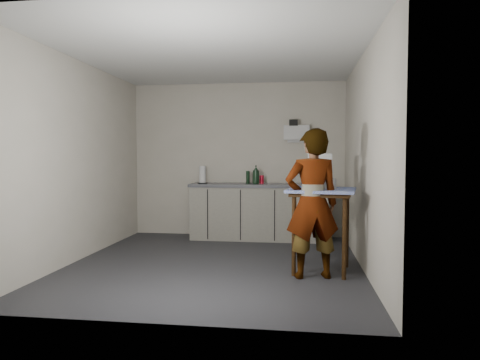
# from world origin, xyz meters

# --- Properties ---
(ground) EXTENTS (4.00, 4.00, 0.00)m
(ground) POSITION_xyz_m (0.00, 0.00, 0.00)
(ground) COLOR #242428
(ground) RESTS_ON ground
(wall_back) EXTENTS (3.60, 0.02, 2.60)m
(wall_back) POSITION_xyz_m (0.00, 1.99, 1.30)
(wall_back) COLOR beige
(wall_back) RESTS_ON ground
(wall_right) EXTENTS (0.02, 4.00, 2.60)m
(wall_right) POSITION_xyz_m (1.79, 0.00, 1.30)
(wall_right) COLOR beige
(wall_right) RESTS_ON ground
(wall_left) EXTENTS (0.02, 4.00, 2.60)m
(wall_left) POSITION_xyz_m (-1.79, 0.00, 1.30)
(wall_left) COLOR beige
(wall_left) RESTS_ON ground
(ceiling) EXTENTS (3.60, 4.00, 0.01)m
(ceiling) POSITION_xyz_m (0.00, 0.00, 2.60)
(ceiling) COLOR white
(ceiling) RESTS_ON wall_back
(kitchen_counter) EXTENTS (2.24, 0.62, 0.91)m
(kitchen_counter) POSITION_xyz_m (0.40, 1.70, 0.43)
(kitchen_counter) COLOR black
(kitchen_counter) RESTS_ON ground
(wall_shelf) EXTENTS (0.42, 0.18, 0.37)m
(wall_shelf) POSITION_xyz_m (1.00, 1.92, 1.75)
(wall_shelf) COLOR white
(wall_shelf) RESTS_ON ground
(side_table) EXTENTS (0.86, 0.86, 0.97)m
(side_table) POSITION_xyz_m (1.30, -0.20, 0.85)
(side_table) COLOR #3B240D
(side_table) RESTS_ON ground
(standing_man) EXTENTS (0.68, 0.53, 1.66)m
(standing_man) POSITION_xyz_m (1.18, -0.48, 0.83)
(standing_man) COLOR #B2A593
(standing_man) RESTS_ON ground
(soap_bottle) EXTENTS (0.13, 0.13, 0.31)m
(soap_bottle) POSITION_xyz_m (0.35, 1.63, 1.06)
(soap_bottle) COLOR black
(soap_bottle) RESTS_ON kitchen_counter
(soda_can) EXTENTS (0.07, 0.07, 0.14)m
(soda_can) POSITION_xyz_m (0.44, 1.75, 0.98)
(soda_can) COLOR red
(soda_can) RESTS_ON kitchen_counter
(dark_bottle) EXTENTS (0.06, 0.06, 0.21)m
(dark_bottle) POSITION_xyz_m (0.22, 1.69, 1.01)
(dark_bottle) COLOR black
(dark_bottle) RESTS_ON kitchen_counter
(paper_towel) EXTENTS (0.16, 0.16, 0.29)m
(paper_towel) POSITION_xyz_m (-0.53, 1.63, 1.05)
(paper_towel) COLOR black
(paper_towel) RESTS_ON kitchen_counter
(dish_rack) EXTENTS (0.36, 0.27, 0.25)m
(dish_rack) POSITION_xyz_m (1.09, 1.66, 0.97)
(dish_rack) COLOR silver
(dish_rack) RESTS_ON kitchen_counter
(bakery_box) EXTENTS (0.32, 0.33, 0.41)m
(bakery_box) POSITION_xyz_m (1.30, -0.11, 1.07)
(bakery_box) COLOR white
(bakery_box) RESTS_ON side_table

